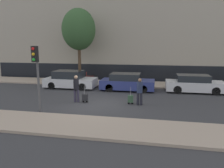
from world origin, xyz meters
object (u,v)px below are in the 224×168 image
object	(u,v)px
trolley_left	(85,97)
pedestrian_right	(140,90)
parked_car_0	(70,80)
parked_car_2	(194,84)
parked_car_1	(127,82)
parked_bicycle	(89,78)
traffic_light	(36,66)
pedestrian_left	(76,87)
trolley_right	(131,99)
bare_tree_near_crossing	(79,30)

from	to	relation	value
trolley_left	pedestrian_right	size ratio (longest dim) A/B	0.66
parked_car_0	parked_car_2	size ratio (longest dim) A/B	0.99
pedestrian_right	parked_car_2	bearing A→B (deg)	57.01
parked_car_1	parked_car_2	size ratio (longest dim) A/B	0.99
parked_car_1	pedestrian_right	bearing A→B (deg)	-72.65
parked_car_0	parked_bicycle	bearing A→B (deg)	71.12
parked_car_0	pedestrian_right	size ratio (longest dim) A/B	2.59
parked_car_0	traffic_light	bearing A→B (deg)	-81.68
pedestrian_left	trolley_left	size ratio (longest dim) A/B	1.59
parked_car_0	trolley_left	xyz separation A→B (m)	(2.67, -4.23, -0.35)
trolley_left	pedestrian_right	distance (m)	3.45
parked_car_1	trolley_left	distance (m)	4.70
parked_car_0	trolley_right	distance (m)	6.88
pedestrian_right	bare_tree_near_crossing	world-z (taller)	bare_tree_near_crossing
parked_car_0	pedestrian_right	distance (m)	7.36
parked_car_2	parked_car_0	bearing A→B (deg)	-178.70
trolley_left	bare_tree_near_crossing	world-z (taller)	bare_tree_near_crossing
trolley_left	trolley_right	bearing A→B (deg)	2.92
parked_car_1	bare_tree_near_crossing	xyz separation A→B (m)	(-4.83, 2.58, 4.29)
parked_car_2	pedestrian_right	xyz separation A→B (m)	(-3.81, -4.38, 0.29)
parked_car_2	traffic_light	bearing A→B (deg)	-141.40
parked_car_1	bare_tree_near_crossing	distance (m)	6.95
parked_car_0	bare_tree_near_crossing	world-z (taller)	bare_tree_near_crossing
parked_car_1	traffic_light	bearing A→B (deg)	-118.94
pedestrian_right	trolley_right	world-z (taller)	pedestrian_right
pedestrian_left	trolley_right	bearing A→B (deg)	-179.57
pedestrian_left	traffic_light	world-z (taller)	traffic_light
parked_bicycle	pedestrian_right	bearing A→B (deg)	-51.53
pedestrian_left	parked_car_0	bearing A→B (deg)	-65.88
pedestrian_right	traffic_light	bearing A→B (deg)	-143.92
trolley_left	parked_car_1	bearing A→B (deg)	63.32
trolley_right	traffic_light	size ratio (longest dim) A/B	0.31
traffic_light	parked_car_0	bearing A→B (deg)	98.32
parked_car_0	pedestrian_left	world-z (taller)	pedestrian_left
bare_tree_near_crossing	trolley_right	bearing A→B (deg)	-49.95
bare_tree_near_crossing	parked_car_1	bearing A→B (deg)	-28.11
pedestrian_right	parked_car_0	bearing A→B (deg)	153.57
parked_car_2	bare_tree_near_crossing	xyz separation A→B (m)	(-9.93, 2.32, 4.29)
parked_car_1	trolley_left	size ratio (longest dim) A/B	3.93
pedestrian_left	traffic_light	size ratio (longest dim) A/B	0.48
trolley_right	parked_bicycle	size ratio (longest dim) A/B	0.61
trolley_right	bare_tree_near_crossing	bearing A→B (deg)	130.05
pedestrian_left	parked_bicycle	world-z (taller)	pedestrian_left
parked_car_2	pedestrian_left	size ratio (longest dim) A/B	2.50
parked_car_0	traffic_light	xyz separation A→B (m)	(1.00, -6.86, 1.84)
parked_car_2	pedestrian_left	xyz separation A→B (m)	(-7.76, -4.48, 0.34)
parked_car_0	parked_car_1	xyz separation A→B (m)	(4.78, -0.03, -0.04)
parked_car_0	parked_bicycle	world-z (taller)	parked_car_0
pedestrian_right	trolley_right	bearing A→B (deg)	-179.93
trolley_left	trolley_right	size ratio (longest dim) A/B	0.99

